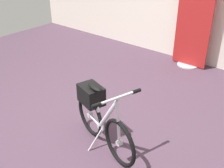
% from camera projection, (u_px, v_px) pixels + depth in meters
% --- Properties ---
extents(ground_plane, '(7.74, 7.74, 0.00)m').
position_uv_depth(ground_plane, '(89.00, 130.00, 3.26)').
color(ground_plane, '#473342').
extents(floor_banner_stand, '(0.60, 0.36, 1.77)m').
position_uv_depth(floor_banner_stand, '(194.00, 21.00, 4.49)').
color(floor_banner_stand, '#B7B7BC').
rests_on(floor_banner_stand, ground_plane).
extents(folding_bike_foreground, '(1.04, 0.53, 0.76)m').
position_uv_depth(folding_bike_foreground, '(100.00, 115.00, 2.89)').
color(folding_bike_foreground, black).
rests_on(folding_bike_foreground, ground_plane).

